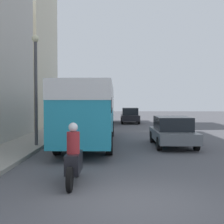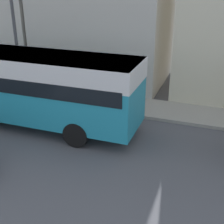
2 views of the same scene
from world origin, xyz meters
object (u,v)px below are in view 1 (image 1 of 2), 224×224
bus_lead (90,106)px  car_crossing (173,131)px  car_far_curb (130,115)px  pedestrian_near_curb (72,115)px  bus_following (100,103)px  motorcycle_behind_lead (74,160)px  pedestrian_walking_away (76,111)px

bus_lead → car_crossing: bearing=-10.3°
car_far_curb → pedestrian_near_curb: bearing=28.6°
bus_following → motorcycle_behind_lead: bearing=-89.0°
bus_following → car_crossing: (4.48, -15.08, -1.27)m
car_crossing → pedestrian_walking_away: bearing=109.1°
motorcycle_behind_lead → car_far_curb: bearing=83.5°
pedestrian_near_curb → car_crossing: bearing=-61.7°
bus_lead → motorcycle_behind_lead: 8.15m
bus_lead → pedestrian_near_curb: (-2.72, 12.24, -1.09)m
bus_lead → car_far_curb: bearing=79.4°
car_far_curb → pedestrian_walking_away: size_ratio=2.60×
bus_lead → bus_following: (-0.18, 14.30, 0.01)m
motorcycle_behind_lead → pedestrian_near_curb: (-2.93, 20.28, 0.27)m
car_crossing → pedestrian_near_curb: pedestrian_near_curb is taller
bus_following → car_far_curb: bus_following is taller
pedestrian_walking_away → car_far_curb: bearing=-46.2°
motorcycle_behind_lead → pedestrian_near_curb: 20.49m
bus_lead → pedestrian_walking_away: (-3.55, 21.95, -1.02)m
bus_lead → pedestrian_near_curb: bus_lead is taller
pedestrian_walking_away → car_crossing: bearing=-70.9°
car_crossing → pedestrian_walking_away: pedestrian_walking_away is taller
car_far_curb → pedestrian_near_curb: (-5.57, -3.04, 0.15)m
motorcycle_behind_lead → car_crossing: bearing=60.6°
motorcycle_behind_lead → pedestrian_near_curb: bearing=98.2°
car_far_curb → bus_lead: bearing=79.4°
pedestrian_near_curb → pedestrian_walking_away: (-0.83, 9.71, 0.06)m
bus_following → car_crossing: bus_following is taller
bus_lead → car_far_curb: size_ratio=2.46×
car_crossing → car_far_curb: car_far_curb is taller
motorcycle_behind_lead → car_crossing: size_ratio=0.50×
bus_lead → pedestrian_near_curb: 12.59m
bus_following → pedestrian_near_curb: size_ratio=5.99×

